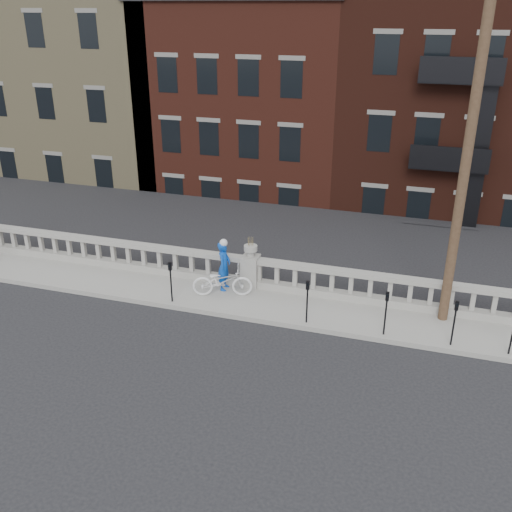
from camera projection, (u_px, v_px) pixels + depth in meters
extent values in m
plane|color=black|center=(207.00, 352.00, 15.82)|extent=(120.00, 120.00, 0.00)
cube|color=gray|center=(242.00, 300.00, 18.41)|extent=(32.00, 2.20, 0.15)
cube|color=gray|center=(251.00, 282.00, 19.16)|extent=(28.00, 0.34, 0.25)
cube|color=gray|center=(251.00, 260.00, 18.83)|extent=(28.00, 0.34, 0.16)
cube|color=gray|center=(251.00, 271.00, 18.99)|extent=(0.55, 0.55, 1.10)
cylinder|color=gray|center=(251.00, 253.00, 18.73)|extent=(0.24, 0.24, 0.20)
cylinder|color=gray|center=(251.00, 248.00, 18.65)|extent=(0.44, 0.44, 0.18)
cube|color=#605E59|center=(254.00, 345.00, 20.55)|extent=(36.00, 0.50, 5.15)
cube|color=black|center=(346.00, 221.00, 40.60)|extent=(80.00, 44.00, 0.50)
cube|color=#595651|center=(239.00, 300.00, 24.96)|extent=(16.00, 7.00, 4.00)
cube|color=#91835D|center=(81.00, 70.00, 36.76)|extent=(18.00, 16.00, 20.00)
cube|color=#4B1E15|center=(269.00, 132.00, 33.53)|extent=(10.00, 14.00, 14.00)
cube|color=#35150E|center=(449.00, 129.00, 30.49)|extent=(10.00, 14.00, 15.50)
cylinder|color=#422D1E|center=(467.00, 155.00, 15.19)|extent=(0.28, 0.28, 10.00)
cylinder|color=black|center=(171.00, 286.00, 17.98)|extent=(0.05, 0.05, 1.10)
cube|color=black|center=(170.00, 266.00, 17.71)|extent=(0.10, 0.08, 0.26)
cube|color=black|center=(169.00, 266.00, 17.65)|extent=(0.06, 0.01, 0.08)
cylinder|color=black|center=(307.00, 306.00, 16.78)|extent=(0.05, 0.05, 1.10)
cube|color=black|center=(308.00, 285.00, 16.51)|extent=(0.10, 0.08, 0.26)
cube|color=black|center=(307.00, 285.00, 16.45)|extent=(0.06, 0.01, 0.08)
cylinder|color=black|center=(385.00, 317.00, 16.16)|extent=(0.05, 0.05, 1.10)
cube|color=black|center=(387.00, 296.00, 15.88)|extent=(0.10, 0.08, 0.26)
cube|color=black|center=(387.00, 296.00, 15.83)|extent=(0.06, 0.01, 0.08)
cylinder|color=black|center=(453.00, 328.00, 15.65)|extent=(0.05, 0.05, 1.10)
cube|color=black|center=(457.00, 306.00, 15.38)|extent=(0.10, 0.08, 0.26)
cube|color=black|center=(457.00, 305.00, 15.32)|extent=(0.06, 0.01, 0.08)
cylinder|color=black|center=(512.00, 336.00, 15.24)|extent=(0.05, 0.05, 1.10)
imported|color=silver|center=(222.00, 281.00, 18.39)|extent=(2.05, 1.23, 1.02)
imported|color=#0C45B8|center=(224.00, 266.00, 18.69)|extent=(0.42, 0.62, 1.67)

